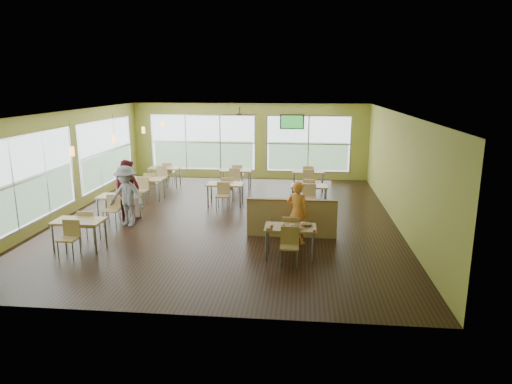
% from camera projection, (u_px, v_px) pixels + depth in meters
% --- Properties ---
extents(room, '(12.00, 12.04, 3.20)m').
position_uv_depth(room, '(226.00, 167.00, 13.59)').
color(room, black).
rests_on(room, ground).
extents(window_bays, '(9.24, 10.24, 2.38)m').
position_uv_depth(window_bays, '(169.00, 154.00, 16.85)').
color(window_bays, white).
rests_on(window_bays, room).
extents(main_table, '(1.22, 1.52, 0.87)m').
position_uv_depth(main_table, '(290.00, 231.00, 10.72)').
color(main_table, tan).
rests_on(main_table, floor).
extents(half_wall_divider, '(2.40, 0.14, 1.04)m').
position_uv_depth(half_wall_divider, '(292.00, 218.00, 12.14)').
color(half_wall_divider, tan).
rests_on(half_wall_divider, floor).
extents(dining_tables, '(6.92, 8.72, 0.87)m').
position_uv_depth(dining_tables, '(205.00, 185.00, 15.57)').
color(dining_tables, tan).
rests_on(dining_tables, floor).
extents(pendant_lights, '(0.11, 7.31, 0.86)m').
position_uv_depth(pendant_lights, '(129.00, 134.00, 14.35)').
color(pendant_lights, '#2D2119').
rests_on(pendant_lights, ceiling).
extents(ceiling_fan, '(1.25, 1.25, 0.29)m').
position_uv_depth(ceiling_fan, '(240.00, 114.00, 16.17)').
color(ceiling_fan, '#2D2119').
rests_on(ceiling_fan, ceiling).
extents(tv_backwall, '(1.00, 0.07, 0.60)m').
position_uv_depth(tv_backwall, '(292.00, 122.00, 18.92)').
color(tv_backwall, black).
rests_on(tv_backwall, wall_back).
extents(man_plaid, '(0.71, 0.60, 1.64)m').
position_uv_depth(man_plaid, '(298.00, 213.00, 11.59)').
color(man_plaid, '#F85E1B').
rests_on(man_plaid, floor).
extents(patron_maroon, '(1.05, 0.92, 1.82)m').
position_uv_depth(patron_maroon, '(127.00, 189.00, 13.71)').
color(patron_maroon, '#5B161D').
rests_on(patron_maroon, floor).
extents(patron_grey, '(1.27, 0.94, 1.75)m').
position_uv_depth(patron_grey, '(127.00, 196.00, 13.05)').
color(patron_grey, slate).
rests_on(patron_grey, floor).
extents(cup_blue, '(0.08, 0.08, 0.30)m').
position_uv_depth(cup_blue, '(272.00, 226.00, 10.52)').
color(cup_blue, white).
rests_on(cup_blue, main_table).
extents(cup_yellow, '(0.08, 0.08, 0.30)m').
position_uv_depth(cup_yellow, '(283.00, 225.00, 10.60)').
color(cup_yellow, white).
rests_on(cup_yellow, main_table).
extents(cup_red_near, '(0.09, 0.09, 0.34)m').
position_uv_depth(cup_red_near, '(292.00, 226.00, 10.48)').
color(cup_red_near, white).
rests_on(cup_red_near, main_table).
extents(cup_red_far, '(0.10, 0.10, 0.36)m').
position_uv_depth(cup_red_far, '(303.00, 225.00, 10.57)').
color(cup_red_far, white).
rests_on(cup_red_far, main_table).
extents(food_basket, '(0.24, 0.24, 0.05)m').
position_uv_depth(food_basket, '(307.00, 225.00, 10.73)').
color(food_basket, black).
rests_on(food_basket, main_table).
extents(ketchup_cup, '(0.06, 0.06, 0.03)m').
position_uv_depth(ketchup_cup, '(314.00, 231.00, 10.34)').
color(ketchup_cup, '#AB0F00').
rests_on(ketchup_cup, main_table).
extents(wrapper_left, '(0.18, 0.17, 0.04)m').
position_uv_depth(wrapper_left, '(269.00, 228.00, 10.49)').
color(wrapper_left, '#A2814E').
rests_on(wrapper_left, main_table).
extents(wrapper_mid, '(0.23, 0.21, 0.05)m').
position_uv_depth(wrapper_mid, '(295.00, 225.00, 10.71)').
color(wrapper_mid, '#A2814E').
rests_on(wrapper_mid, main_table).
extents(wrapper_right, '(0.19, 0.18, 0.04)m').
position_uv_depth(wrapper_right, '(299.00, 229.00, 10.45)').
color(wrapper_right, '#A2814E').
rests_on(wrapper_right, main_table).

